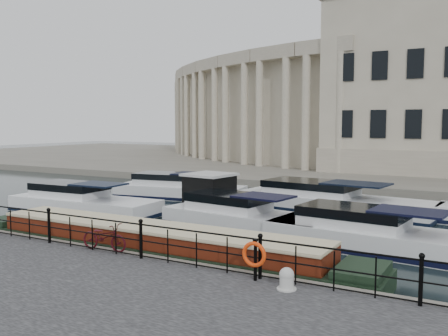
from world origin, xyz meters
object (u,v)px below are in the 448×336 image
(mooring_bollard, at_px, (287,279))
(life_ring_post, at_px, (254,255))
(bicycle, at_px, (104,237))
(narrowboat, at_px, (151,249))
(harbour_hut, at_px, (210,196))

(mooring_bollard, height_order, life_ring_post, life_ring_post)
(bicycle, relative_size, narrowboat, 0.11)
(bicycle, xyz_separation_m, harbour_hut, (-1.82, 9.60, -0.05))
(harbour_hut, bearing_deg, bicycle, -72.14)
(life_ring_post, bearing_deg, mooring_bollard, -10.33)
(life_ring_post, height_order, narrowboat, life_ring_post)
(life_ring_post, xyz_separation_m, narrowboat, (-4.82, 1.88, -0.88))
(harbour_hut, bearing_deg, narrowboat, -65.26)
(narrowboat, height_order, harbour_hut, harbour_hut)
(bicycle, bearing_deg, life_ring_post, -98.31)
(harbour_hut, bearing_deg, mooring_bollard, -43.49)
(life_ring_post, relative_size, harbour_hut, 0.34)
(mooring_bollard, distance_m, life_ring_post, 1.09)
(bicycle, height_order, mooring_bollard, bicycle)
(life_ring_post, relative_size, narrowboat, 0.07)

